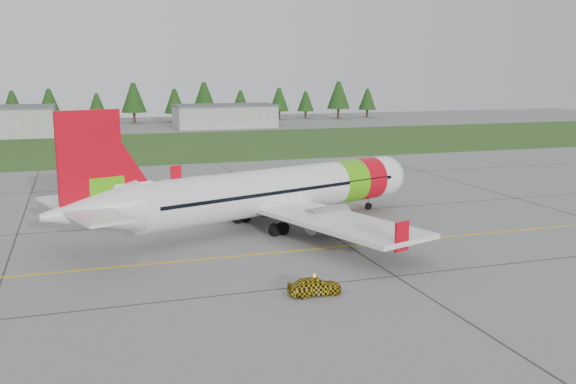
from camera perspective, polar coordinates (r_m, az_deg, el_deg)
name	(u,v)px	position (r m, az deg, el deg)	size (l,w,h in m)	color
ground	(251,292)	(40.33, -3.27, -8.88)	(320.00, 320.00, 0.00)	gray
aircraft	(269,192)	(55.99, -1.67, -0.01)	(34.50, 32.72, 10.82)	white
follow_me_car	(315,269)	(39.37, 2.38, -6.82)	(1.34, 1.13, 3.32)	yellow
service_van	(81,155)	(93.43, -17.91, 3.17)	(1.49, 1.41, 4.27)	white
grass_strip	(134,147)	(119.90, -13.54, 3.92)	(320.00, 50.00, 0.03)	#30561E
taxi_guideline	(223,257)	(47.73, -5.78, -5.78)	(120.00, 0.25, 0.02)	gold
hangar_east	(225,117)	(158.97, -5.66, 6.69)	(24.00, 12.00, 5.20)	#A8A8A3
treeline	(114,104)	(175.22, -15.21, 7.52)	(160.00, 8.00, 10.00)	#1C3F14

